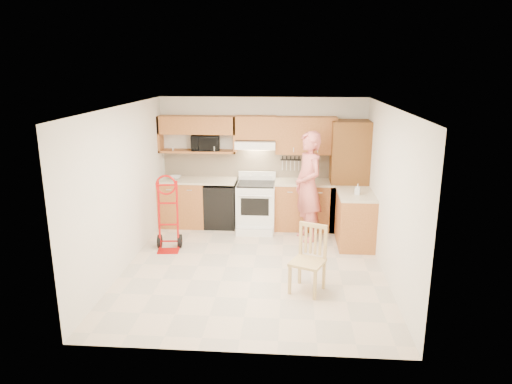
# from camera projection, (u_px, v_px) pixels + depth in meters

# --- Properties ---
(floor) EXTENTS (4.00, 4.50, 0.02)m
(floor) POSITION_uv_depth(u_px,v_px,m) (254.00, 268.00, 7.32)
(floor) COLOR beige
(floor) RESTS_ON ground
(ceiling) EXTENTS (4.00, 4.50, 0.02)m
(ceiling) POSITION_uv_depth(u_px,v_px,m) (253.00, 106.00, 6.66)
(ceiling) COLOR white
(ceiling) RESTS_ON ground
(wall_back) EXTENTS (4.00, 0.02, 2.50)m
(wall_back) POSITION_uv_depth(u_px,v_px,m) (263.00, 161.00, 9.16)
(wall_back) COLOR silver
(wall_back) RESTS_ON ground
(wall_front) EXTENTS (4.00, 0.02, 2.50)m
(wall_front) POSITION_uv_depth(u_px,v_px,m) (236.00, 247.00, 4.81)
(wall_front) COLOR silver
(wall_front) RESTS_ON ground
(wall_left) EXTENTS (0.02, 4.50, 2.50)m
(wall_left) POSITION_uv_depth(u_px,v_px,m) (123.00, 188.00, 7.14)
(wall_left) COLOR silver
(wall_left) RESTS_ON ground
(wall_right) EXTENTS (0.02, 4.50, 2.50)m
(wall_right) POSITION_uv_depth(u_px,v_px,m) (389.00, 194.00, 6.84)
(wall_right) COLOR silver
(wall_right) RESTS_ON ground
(backsplash) EXTENTS (3.92, 0.03, 0.55)m
(backsplash) POSITION_uv_depth(u_px,v_px,m) (263.00, 164.00, 9.15)
(backsplash) COLOR beige
(backsplash) RESTS_ON wall_back
(lower_cab_left) EXTENTS (0.90, 0.60, 0.90)m
(lower_cab_left) POSITION_uv_depth(u_px,v_px,m) (183.00, 203.00, 9.19)
(lower_cab_left) COLOR #B26637
(lower_cab_left) RESTS_ON ground
(dishwasher) EXTENTS (0.60, 0.60, 0.85)m
(dishwasher) POSITION_uv_depth(u_px,v_px,m) (221.00, 205.00, 9.14)
(dishwasher) COLOR black
(dishwasher) RESTS_ON ground
(lower_cab_right) EXTENTS (1.14, 0.60, 0.90)m
(lower_cab_right) POSITION_uv_depth(u_px,v_px,m) (304.00, 206.00, 9.02)
(lower_cab_right) COLOR #B26637
(lower_cab_right) RESTS_ON ground
(countertop_left) EXTENTS (1.50, 0.63, 0.04)m
(countertop_left) POSITION_uv_depth(u_px,v_px,m) (198.00, 180.00, 9.04)
(countertop_left) COLOR beige
(countertop_left) RESTS_ON lower_cab_left
(countertop_right) EXTENTS (1.14, 0.63, 0.04)m
(countertop_right) POSITION_uv_depth(u_px,v_px,m) (305.00, 182.00, 8.89)
(countertop_right) COLOR beige
(countertop_right) RESTS_ON lower_cab_right
(cab_return_right) EXTENTS (0.60, 1.00, 0.90)m
(cab_return_right) POSITION_uv_depth(u_px,v_px,m) (355.00, 220.00, 8.18)
(cab_return_right) COLOR #B26637
(cab_return_right) RESTS_ON ground
(countertop_return) EXTENTS (0.63, 1.00, 0.04)m
(countertop_return) POSITION_uv_depth(u_px,v_px,m) (356.00, 194.00, 8.06)
(countertop_return) COLOR beige
(countertop_return) RESTS_ON cab_return_right
(pantry_tall) EXTENTS (0.70, 0.60, 2.10)m
(pantry_tall) POSITION_uv_depth(u_px,v_px,m) (349.00, 176.00, 8.80)
(pantry_tall) COLOR brown
(pantry_tall) RESTS_ON ground
(upper_cab_left) EXTENTS (1.50, 0.33, 0.34)m
(upper_cab_left) POSITION_uv_depth(u_px,v_px,m) (197.00, 125.00, 8.90)
(upper_cab_left) COLOR #B26637
(upper_cab_left) RESTS_ON wall_back
(upper_shelf_mw) EXTENTS (1.50, 0.33, 0.04)m
(upper_shelf_mw) POSITION_uv_depth(u_px,v_px,m) (198.00, 151.00, 9.03)
(upper_shelf_mw) COLOR #B26637
(upper_shelf_mw) RESTS_ON wall_back
(upper_cab_center) EXTENTS (0.76, 0.33, 0.44)m
(upper_cab_center) POSITION_uv_depth(u_px,v_px,m) (256.00, 127.00, 8.82)
(upper_cab_center) COLOR #B26637
(upper_cab_center) RESTS_ON wall_back
(upper_cab_right) EXTENTS (1.14, 0.33, 0.70)m
(upper_cab_right) POSITION_uv_depth(u_px,v_px,m) (306.00, 135.00, 8.79)
(upper_cab_right) COLOR #B26637
(upper_cab_right) RESTS_ON wall_back
(range_hood) EXTENTS (0.76, 0.46, 0.14)m
(range_hood) POSITION_uv_depth(u_px,v_px,m) (256.00, 144.00, 8.84)
(range_hood) COLOR white
(range_hood) RESTS_ON wall_back
(knife_strip) EXTENTS (0.40, 0.05, 0.29)m
(knife_strip) POSITION_uv_depth(u_px,v_px,m) (291.00, 163.00, 9.07)
(knife_strip) COLOR black
(knife_strip) RESTS_ON backsplash
(microwave) EXTENTS (0.58, 0.43, 0.30)m
(microwave) POSITION_uv_depth(u_px,v_px,m) (206.00, 143.00, 8.97)
(microwave) COLOR black
(microwave) RESTS_ON upper_shelf_mw
(range) EXTENTS (0.73, 0.96, 1.07)m
(range) POSITION_uv_depth(u_px,v_px,m) (256.00, 203.00, 8.91)
(range) COLOR white
(range) RESTS_ON ground
(person) EXTENTS (0.72, 0.85, 1.98)m
(person) POSITION_uv_depth(u_px,v_px,m) (308.00, 187.00, 8.29)
(person) COLOR #CC645D
(person) RESTS_ON ground
(hand_truck) EXTENTS (0.51, 0.48, 1.19)m
(hand_truck) POSITION_uv_depth(u_px,v_px,m) (168.00, 217.00, 7.88)
(hand_truck) COLOR #AF0E0C
(hand_truck) RESTS_ON ground
(dining_chair) EXTENTS (0.57, 0.59, 0.95)m
(dining_chair) POSITION_uv_depth(u_px,v_px,m) (308.00, 260.00, 6.43)
(dining_chair) COLOR tan
(dining_chair) RESTS_ON ground
(soap_bottle) EXTENTS (0.10, 0.10, 0.19)m
(soap_bottle) POSITION_uv_depth(u_px,v_px,m) (358.00, 189.00, 7.95)
(soap_bottle) COLOR white
(soap_bottle) RESTS_ON countertop_return
(bowl) EXTENTS (0.24, 0.24, 0.06)m
(bowl) POSITION_uv_depth(u_px,v_px,m) (175.00, 177.00, 9.06)
(bowl) COLOR white
(bowl) RESTS_ON countertop_left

